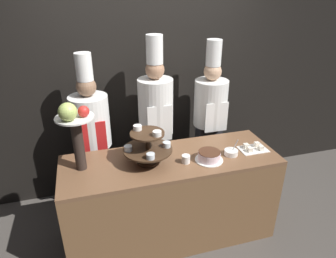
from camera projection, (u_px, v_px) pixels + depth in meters
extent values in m
plane|color=#47423D|center=(181.00, 258.00, 2.79)|extent=(14.00, 14.00, 0.00)
cube|color=black|center=(146.00, 74.00, 3.34)|extent=(10.00, 0.06, 2.80)
cube|color=brown|center=(171.00, 199.00, 2.89)|extent=(1.96, 0.67, 0.85)
cube|color=brown|center=(171.00, 160.00, 2.70)|extent=(1.96, 0.67, 0.03)
cylinder|color=#3D2819|center=(148.00, 162.00, 2.63)|extent=(0.19, 0.19, 0.02)
cylinder|color=#3D2819|center=(148.00, 148.00, 2.57)|extent=(0.04, 0.04, 0.29)
cylinder|color=#3D2819|center=(148.00, 149.00, 2.58)|extent=(0.43, 0.43, 0.02)
cylinder|color=#3D2819|center=(147.00, 133.00, 2.51)|extent=(0.29, 0.29, 0.02)
cylinder|color=silver|center=(145.00, 138.00, 2.71)|extent=(0.07, 0.07, 0.04)
cylinder|color=gold|center=(145.00, 138.00, 2.72)|extent=(0.06, 0.06, 0.03)
cylinder|color=silver|center=(128.00, 148.00, 2.54)|extent=(0.07, 0.07, 0.04)
cylinder|color=red|center=(128.00, 149.00, 2.54)|extent=(0.06, 0.06, 0.03)
cylinder|color=silver|center=(151.00, 156.00, 2.42)|extent=(0.07, 0.07, 0.04)
cylinder|color=beige|center=(151.00, 157.00, 2.42)|extent=(0.06, 0.06, 0.03)
cylinder|color=silver|center=(167.00, 144.00, 2.60)|extent=(0.07, 0.07, 0.04)
cylinder|color=green|center=(167.00, 145.00, 2.60)|extent=(0.06, 0.06, 0.03)
cylinder|color=white|center=(138.00, 128.00, 2.55)|extent=(0.07, 0.07, 0.04)
cylinder|color=white|center=(157.00, 133.00, 2.45)|extent=(0.07, 0.07, 0.04)
cylinder|color=#2D231E|center=(78.00, 144.00, 2.45)|extent=(0.09, 0.09, 0.46)
cylinder|color=white|center=(75.00, 118.00, 2.35)|extent=(0.31, 0.31, 0.01)
sphere|color=red|center=(84.00, 111.00, 2.33)|extent=(0.09, 0.09, 0.09)
sphere|color=#84B742|center=(70.00, 109.00, 2.39)|extent=(0.08, 0.08, 0.08)
sphere|color=#ADC160|center=(68.00, 112.00, 2.25)|extent=(0.14, 0.14, 0.14)
cylinder|color=white|center=(209.00, 160.00, 2.67)|extent=(0.25, 0.25, 0.01)
cylinder|color=silver|center=(209.00, 156.00, 2.65)|extent=(0.20, 0.20, 0.07)
cylinder|color=#472819|center=(209.00, 152.00, 2.63)|extent=(0.20, 0.20, 0.01)
cylinder|color=white|center=(186.00, 159.00, 2.62)|extent=(0.07, 0.07, 0.07)
cube|color=white|center=(253.00, 149.00, 2.84)|extent=(0.26, 0.18, 0.01)
cube|color=silver|center=(250.00, 150.00, 2.79)|extent=(0.04, 0.04, 0.04)
cube|color=silver|center=(261.00, 148.00, 2.82)|extent=(0.04, 0.04, 0.04)
cube|color=silver|center=(246.00, 146.00, 2.85)|extent=(0.04, 0.04, 0.04)
cube|color=silver|center=(257.00, 144.00, 2.88)|extent=(0.04, 0.04, 0.04)
cylinder|color=white|center=(231.00, 152.00, 2.75)|extent=(0.13, 0.13, 0.05)
cylinder|color=#BCBCC1|center=(235.00, 145.00, 2.72)|extent=(0.05, 0.01, 0.11)
cube|color=black|center=(97.00, 177.00, 3.28)|extent=(0.29, 0.16, 0.80)
cylinder|color=white|center=(90.00, 121.00, 3.00)|extent=(0.38, 0.38, 0.53)
cube|color=red|center=(93.00, 139.00, 2.89)|extent=(0.27, 0.01, 0.34)
sphere|color=#846047|center=(86.00, 87.00, 2.84)|extent=(0.19, 0.19, 0.19)
cylinder|color=white|center=(84.00, 67.00, 2.76)|extent=(0.16, 0.16, 0.26)
cube|color=#28282D|center=(157.00, 166.00, 3.44)|extent=(0.27, 0.15, 0.85)
cylinder|color=silver|center=(156.00, 107.00, 3.13)|extent=(0.37, 0.37, 0.60)
cube|color=white|center=(160.00, 124.00, 3.03)|extent=(0.26, 0.01, 0.38)
sphere|color=#A37556|center=(155.00, 70.00, 2.96)|extent=(0.19, 0.19, 0.19)
cylinder|color=white|center=(155.00, 49.00, 2.87)|extent=(0.16, 0.16, 0.28)
cube|color=#28282D|center=(207.00, 157.00, 3.59)|extent=(0.27, 0.15, 0.87)
cylinder|color=silver|center=(211.00, 103.00, 3.29)|extent=(0.37, 0.37, 0.51)
cube|color=white|center=(217.00, 118.00, 3.19)|extent=(0.26, 0.01, 0.33)
sphere|color=tan|center=(213.00, 72.00, 3.14)|extent=(0.19, 0.19, 0.19)
cylinder|color=white|center=(214.00, 53.00, 3.06)|extent=(0.16, 0.16, 0.27)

